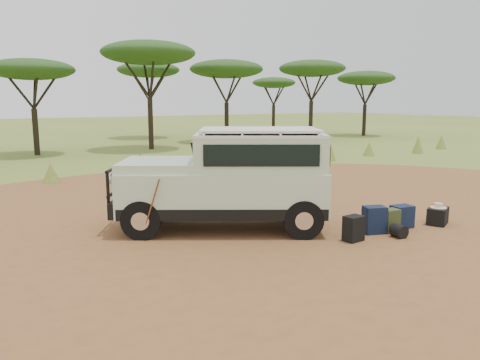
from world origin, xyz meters
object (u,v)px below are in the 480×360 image
safari_vehicle (230,181)px  backpack_black (354,229)px  backpack_navy (374,220)px  walking_staff (150,210)px  hard_case (438,216)px  duffel_navy (402,217)px  backpack_olive (390,221)px

safari_vehicle → backpack_black: (1.59, -2.10, -0.80)m
backpack_navy → walking_staff: bearing=175.5°
walking_staff → hard_case: 6.39m
duffel_navy → backpack_olive: bearing=-158.0°
walking_staff → safari_vehicle: bearing=-42.6°
walking_staff → backpack_black: 4.04m
safari_vehicle → backpack_navy: (2.36, -1.94, -0.76)m
safari_vehicle → backpack_olive: (2.71, -2.06, -0.80)m
safari_vehicle → backpack_olive: bearing=-5.4°
backpack_black → hard_case: size_ratio=0.95×
backpack_navy → hard_case: backpack_navy is taller
backpack_black → duffel_navy: (1.63, 0.15, -0.01)m
safari_vehicle → backpack_olive: size_ratio=9.41×
backpack_black → duffel_navy: size_ratio=1.04×
walking_staff → backpack_olive: (4.54, -2.10, -0.38)m
backpack_navy → duffel_navy: size_ratio=1.17×
duffel_navy → backpack_navy: bearing=-170.9°
safari_vehicle → backpack_black: safari_vehicle is taller
backpack_navy → backpack_olive: bearing=1.6°
duffel_navy → hard_case: size_ratio=0.92×
safari_vehicle → duffel_navy: (3.22, -1.96, -0.80)m
backpack_olive → duffel_navy: backpack_olive is taller
backpack_olive → hard_case: bearing=0.3°
backpack_navy → hard_case: bearing=12.4°
safari_vehicle → backpack_navy: size_ratio=8.08×
safari_vehicle → backpack_black: size_ratio=9.11×
walking_staff → duffel_navy: walking_staff is taller
backpack_navy → duffel_navy: (0.86, -0.02, -0.04)m
backpack_black → hard_case: backpack_black is taller
backpack_navy → backpack_black: bearing=-147.2°
safari_vehicle → backpack_navy: bearing=-7.6°
backpack_navy → duffel_navy: bearing=19.7°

